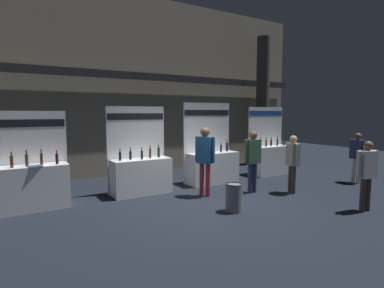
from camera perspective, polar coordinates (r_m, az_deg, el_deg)
The scene contains 12 objects.
ground_plane at distance 7.59m, azimuth 2.64°, elevation -11.10°, with size 29.08×29.08×0.00m, color black.
hall_colonnade at distance 11.30m, azimuth -10.11°, elevation 10.43°, with size 14.54×1.29×6.37m.
exhibitor_booth_0 at distance 7.94m, azimuth -28.29°, elevation -6.58°, with size 1.78×0.72×2.26m.
exhibitor_booth_1 at distance 8.48m, azimuth -9.56°, elevation -5.22°, with size 1.67×0.66×2.39m.
exhibitor_booth_2 at distance 9.66m, azimuth 3.75°, elevation -3.69°, with size 1.72×0.66×2.53m.
exhibitor_booth_3 at distance 11.36m, azimuth 14.49°, elevation -2.40°, with size 1.62×0.66×2.42m.
trash_bin at distance 7.00m, azimuth 7.88°, elevation -9.89°, with size 0.38×0.38×0.64m.
visitor_0 at distance 8.05m, azimuth 2.43°, elevation -1.99°, with size 0.40×0.53×1.84m.
visitor_1 at distance 8.55m, azimuth 11.30°, elevation -2.18°, with size 0.56×0.26×1.72m.
visitor_2 at distance 8.80m, azimuth 18.30°, elevation -2.78°, with size 0.32×0.48×1.60m.
visitor_3 at distance 10.92m, azimuth 28.51°, elevation -1.57°, with size 0.26×0.55×1.59m.
visitor_4 at distance 7.86m, azimuth 29.87°, elevation -4.19°, with size 0.56×0.29×1.59m.
Camera 1 is at (-4.01, -6.05, 2.21)m, focal length 28.51 mm.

